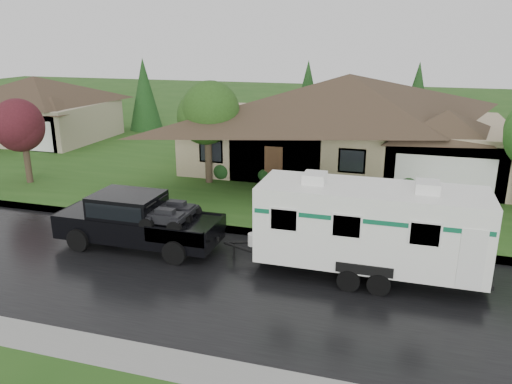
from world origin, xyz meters
TOP-DOWN VIEW (x-y plane):
  - ground at (0.00, 0.00)m, footprint 140.00×140.00m
  - road at (0.00, -2.00)m, footprint 140.00×8.00m
  - curb at (0.00, 2.25)m, footprint 140.00×0.50m
  - lawn at (0.00, 15.00)m, footprint 140.00×26.00m
  - house_main at (2.29, 13.84)m, footprint 19.44×10.80m
  - house_far at (-21.78, 15.85)m, footprint 10.80×8.64m
  - tree_left_green at (-4.76, 8.44)m, footprint 3.24×3.24m
  - tree_red at (-14.22, 5.55)m, footprint 2.66×2.66m
  - shrub_row at (2.00, 9.30)m, footprint 13.60×1.00m
  - pickup_truck at (-4.30, -0.24)m, footprint 6.34×2.41m
  - travel_trailer at (4.51, -0.24)m, footprint 7.81×2.75m

SIDE VIEW (x-z plane):
  - ground at x=0.00m, z-range 0.00..0.00m
  - road at x=0.00m, z-range 0.00..0.01m
  - curb at x=0.00m, z-range 0.00..0.15m
  - lawn at x=0.00m, z-range 0.00..0.15m
  - shrub_row at x=2.00m, z-range 0.15..1.15m
  - pickup_truck at x=-4.30m, z-range 0.08..2.19m
  - travel_trailer at x=4.51m, z-range 0.11..3.61m
  - house_far at x=-21.78m, z-range 0.07..5.87m
  - tree_red at x=-14.22m, z-range 1.00..5.40m
  - house_main at x=2.29m, z-range 0.14..7.04m
  - tree_left_green at x=-4.76m, z-range 1.19..6.56m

